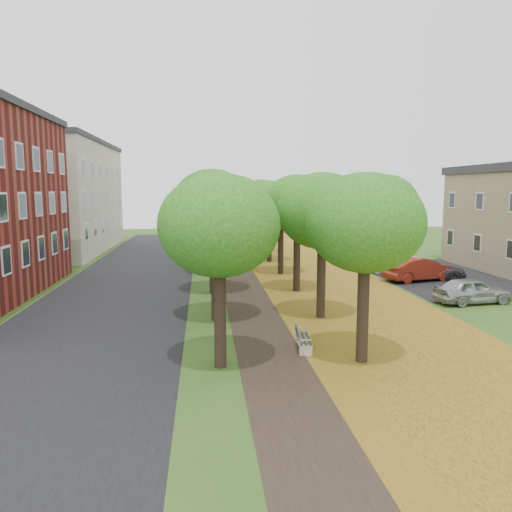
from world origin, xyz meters
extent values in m
plane|color=#2D4C19|center=(0.00, 0.00, 0.00)|extent=(120.00, 120.00, 0.00)
cube|color=black|center=(-7.50, 15.00, 0.00)|extent=(8.00, 70.00, 0.01)
cube|color=black|center=(0.00, 15.00, 0.00)|extent=(3.20, 70.00, 0.01)
cube|color=#A18A1D|center=(5.00, 15.00, 0.01)|extent=(7.50, 70.00, 0.01)
cube|color=black|center=(13.50, 16.00, 0.00)|extent=(9.00, 16.00, 0.01)
cylinder|color=black|center=(-2.20, 0.00, 1.72)|extent=(0.40, 0.40, 3.45)
ellipsoid|color=#1B6114|center=(-2.20, 0.00, 4.83)|extent=(4.26, 4.26, 3.62)
cylinder|color=black|center=(-2.20, 6.00, 1.72)|extent=(0.40, 0.40, 3.45)
ellipsoid|color=#1B6114|center=(-2.20, 6.00, 4.83)|extent=(4.26, 4.26, 3.62)
cylinder|color=black|center=(-2.20, 12.00, 1.72)|extent=(0.40, 0.40, 3.45)
ellipsoid|color=#1B6114|center=(-2.20, 12.00, 4.83)|extent=(4.26, 4.26, 3.62)
cylinder|color=black|center=(-2.20, 18.00, 1.72)|extent=(0.40, 0.40, 3.45)
ellipsoid|color=#1B6114|center=(-2.20, 18.00, 4.83)|extent=(4.26, 4.26, 3.62)
cylinder|color=black|center=(-2.20, 24.00, 1.72)|extent=(0.40, 0.40, 3.45)
ellipsoid|color=#1B6114|center=(-2.20, 24.00, 4.83)|extent=(4.26, 4.26, 3.62)
cylinder|color=black|center=(-2.20, 30.00, 1.72)|extent=(0.40, 0.40, 3.45)
ellipsoid|color=#1B6114|center=(-2.20, 30.00, 4.83)|extent=(4.26, 4.26, 3.62)
cylinder|color=black|center=(2.60, 0.00, 1.72)|extent=(0.40, 0.40, 3.45)
ellipsoid|color=#1B6114|center=(2.60, 0.00, 4.83)|extent=(4.26, 4.26, 3.62)
cylinder|color=black|center=(2.60, 6.00, 1.72)|extent=(0.40, 0.40, 3.45)
ellipsoid|color=#1B6114|center=(2.60, 6.00, 4.83)|extent=(4.26, 4.26, 3.62)
cylinder|color=black|center=(2.60, 12.00, 1.72)|extent=(0.40, 0.40, 3.45)
ellipsoid|color=#1B6114|center=(2.60, 12.00, 4.83)|extent=(4.26, 4.26, 3.62)
cylinder|color=black|center=(2.60, 18.00, 1.72)|extent=(0.40, 0.40, 3.45)
ellipsoid|color=#1B6114|center=(2.60, 18.00, 4.83)|extent=(4.26, 4.26, 3.62)
cylinder|color=black|center=(2.60, 24.00, 1.72)|extent=(0.40, 0.40, 3.45)
ellipsoid|color=#1B6114|center=(2.60, 24.00, 4.83)|extent=(4.26, 4.26, 3.62)
cylinder|color=black|center=(2.60, 30.00, 1.72)|extent=(0.40, 0.40, 3.45)
ellipsoid|color=#1B6114|center=(2.60, 30.00, 4.83)|extent=(4.26, 4.26, 3.62)
cube|color=beige|center=(-17.00, 33.00, 5.00)|extent=(10.00, 20.00, 10.00)
cube|color=#2D2D33|center=(-17.00, 33.00, 10.20)|extent=(10.30, 20.30, 0.40)
cube|color=#2C3730|center=(0.90, 1.50, 0.41)|extent=(0.58, 1.68, 0.04)
cube|color=#2C3730|center=(0.66, 1.53, 0.66)|extent=(0.20, 1.65, 0.24)
cube|color=silver|center=(0.83, 0.76, 0.21)|extent=(0.46, 0.10, 0.41)
cube|color=silver|center=(0.97, 2.25, 0.21)|extent=(0.46, 0.10, 0.41)
cube|color=silver|center=(0.83, 0.76, 0.58)|extent=(0.42, 0.10, 0.04)
cube|color=silver|center=(0.97, 2.25, 0.58)|extent=(0.42, 0.10, 0.04)
imported|color=#9FA0A4|center=(11.00, 7.93, 0.67)|extent=(4.12, 2.09, 1.34)
imported|color=maroon|center=(11.00, 14.40, 0.77)|extent=(4.94, 2.78, 1.54)
imported|color=#38383E|center=(12.01, 15.02, 0.66)|extent=(4.92, 3.08, 1.33)
imported|color=white|center=(11.14, 17.33, 0.64)|extent=(5.08, 3.77, 1.28)
camera|label=1|loc=(-2.70, -15.91, 5.81)|focal=35.00mm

